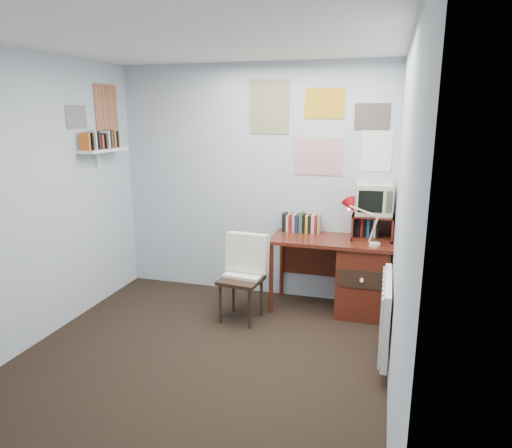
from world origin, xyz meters
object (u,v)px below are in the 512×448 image
Objects in this scene: desk at (357,275)px; wall_shelf at (103,150)px; desk_lamp at (376,226)px; tv_riser at (373,227)px; desk_chair at (241,280)px; crt_tv at (374,197)px; radiator at (386,315)px.

wall_shelf is (-2.57, -0.38, 1.21)m from desk.
desk is at bearing 122.60° from desk_lamp.
wall_shelf is at bearing 171.41° from desk_lamp.
desk is at bearing -137.04° from tv_riser.
crt_tv reaches higher than desk_chair.
tv_riser is at bearing -75.11° from crt_tv.
desk_chair is 2.34× the size of crt_tv.
desk_lamp is (1.23, 0.34, 0.54)m from desk_chair.
radiator is 3.15m from wall_shelf.
desk_lamp is at bearing 22.58° from desk_chair.
desk_chair is 2.13× the size of desk_lamp.
desk_lamp is at bearing -82.17° from tv_riser.
desk is 0.59m from desk_lamp.
wall_shelf is at bearing -169.68° from tv_riser.
desk_lamp is 0.62× the size of wall_shelf.
radiator is (0.29, -0.93, 0.01)m from desk.
tv_riser is at bearing 84.40° from desk_lamp.
desk_lamp is at bearing 4.84° from wall_shelf.
wall_shelf reaches higher than desk_lamp.
wall_shelf is at bearing 169.11° from radiator.
crt_tv is 0.44× the size of radiator.
tv_riser is 1.14× the size of crt_tv.
desk_lamp is at bearing -43.96° from desk.
desk is 1.18m from desk_chair.
crt_tv is at bearing 34.70° from desk_chair.
crt_tv is (0.11, 0.13, 0.77)m from desk.
desk_chair is 2.05× the size of tv_riser.
radiator is at bearing -93.67° from desk_lamp.
desk_chair is at bearing -4.28° from wall_shelf.
tv_riser is 1.15m from radiator.
wall_shelf is at bearing -171.60° from desk.
desk is 0.51m from tv_riser.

